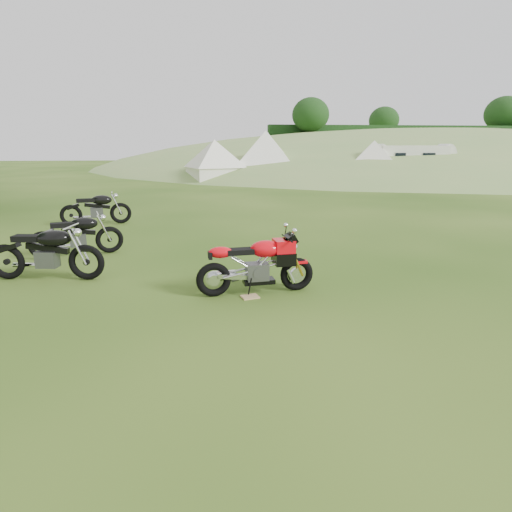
{
  "coord_description": "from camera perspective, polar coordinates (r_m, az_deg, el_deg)",
  "views": [
    {
      "loc": [
        -0.97,
        -6.2,
        2.36
      ],
      "look_at": [
        -0.16,
        0.4,
        0.61
      ],
      "focal_mm": 30.0,
      "sensor_mm": 36.0,
      "label": 1
    }
  ],
  "objects": [
    {
      "name": "vintage_moto_a",
      "position": [
        8.42,
        -26.29,
        0.59
      ],
      "size": [
        2.05,
        0.75,
        1.05
      ],
      "primitive_type": null,
      "rotation": [
        0.0,
        0.0,
        -0.14
      ],
      "color": "black",
      "rests_on": "ground"
    },
    {
      "name": "plywood_board",
      "position": [
        6.81,
        -0.8,
        -5.46
      ],
      "size": [
        0.31,
        0.27,
        0.02
      ],
      "primitive_type": "cube",
      "rotation": [
        0.0,
        0.0,
        0.24
      ],
      "color": "tan",
      "rests_on": "ground"
    },
    {
      "name": "hedgerow",
      "position": [
        52.57,
        21.79,
        11.14
      ],
      "size": [
        36.0,
        1.2,
        8.6
      ],
      "primitive_type": null,
      "color": "black",
      "rests_on": "ground"
    },
    {
      "name": "tent_right",
      "position": [
        27.93,
        15.37,
        12.04
      ],
      "size": [
        3.84,
        3.84,
        2.59
      ],
      "primitive_type": null,
      "rotation": [
        0.0,
        0.0,
        -0.35
      ],
      "color": "silver",
      "rests_on": "ground"
    },
    {
      "name": "caravan",
      "position": [
        29.02,
        19.95,
        11.49
      ],
      "size": [
        5.26,
        3.13,
        2.3
      ],
      "primitive_type": null,
      "rotation": [
        0.0,
        0.0,
        -0.2
      ],
      "color": "white",
      "rests_on": "ground"
    },
    {
      "name": "sport_motorcycle",
      "position": [
        6.85,
        -0.0,
        -0.6
      ],
      "size": [
        1.87,
        0.64,
        1.1
      ],
      "primitive_type": null,
      "rotation": [
        0.0,
        0.0,
        0.1
      ],
      "color": "red",
      "rests_on": "ground"
    },
    {
      "name": "ground",
      "position": [
        6.71,
        1.79,
        -5.89
      ],
      "size": [
        120.0,
        120.0,
        0.0
      ],
      "primitive_type": "plane",
      "color": "#21420E",
      "rests_on": "ground"
    },
    {
      "name": "tent_mid",
      "position": [
        29.06,
        1.32,
        13.0
      ],
      "size": [
        4.0,
        4.0,
        2.97
      ],
      "primitive_type": null,
      "rotation": [
        0.0,
        0.0,
        -0.19
      ],
      "color": "white",
      "rests_on": "ground"
    },
    {
      "name": "vintage_moto_c",
      "position": [
        9.97,
        -22.82,
        2.74
      ],
      "size": [
        1.9,
        0.94,
        0.98
      ],
      "primitive_type": null,
      "rotation": [
        0.0,
        0.0,
        0.29
      ],
      "color": "black",
      "rests_on": "ground"
    },
    {
      "name": "vintage_moto_d",
      "position": [
        13.7,
        -20.59,
        6.05
      ],
      "size": [
        2.01,
        0.81,
        1.03
      ],
      "primitive_type": null,
      "rotation": [
        0.0,
        0.0,
        0.19
      ],
      "color": "black",
      "rests_on": "ground"
    },
    {
      "name": "hillside",
      "position": [
        52.57,
        21.79,
        11.14
      ],
      "size": [
        80.0,
        64.0,
        8.0
      ],
      "primitive_type": "ellipsoid",
      "color": "#71974D",
      "rests_on": "ground"
    },
    {
      "name": "tent_left",
      "position": [
        27.97,
        -5.52,
        12.52
      ],
      "size": [
        3.81,
        3.81,
        2.63
      ],
      "primitive_type": null,
      "rotation": [
        0.0,
        0.0,
        0.31
      ],
      "color": "white",
      "rests_on": "ground"
    }
  ]
}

